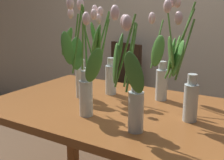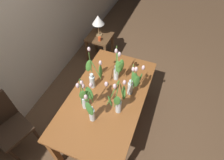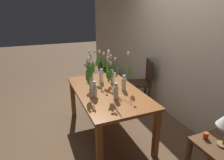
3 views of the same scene
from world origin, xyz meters
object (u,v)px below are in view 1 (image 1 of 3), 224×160
Objects in this scene: dining_table at (131,125)px; tulip_vase_2 at (105,61)px; tulip_vase_1 at (184,78)px; tulip_vase_5 at (163,71)px; tulip_vase_4 at (131,88)px; tulip_vase_0 at (83,75)px; dining_chair at (118,85)px; tulip_vase_3 at (82,67)px.

dining_table is 0.43m from tulip_vase_2.
tulip_vase_5 is at bearing 128.42° from tulip_vase_1.
tulip_vase_0 is at bearing 165.63° from tulip_vase_4.
dining_table is 1.72× the size of dining_chair.
tulip_vase_1 reaches higher than tulip_vase_0.
tulip_vase_2 is at bearing 149.70° from dining_table.
tulip_vase_5 is (0.26, 0.42, -0.03)m from tulip_vase_0.
dining_table is 2.96× the size of tulip_vase_4.
tulip_vase_1 is 0.64m from tulip_vase_3.
dining_chair is (-0.84, 1.34, -0.42)m from tulip_vase_4.
tulip_vase_0 is 0.62× the size of dining_chair.
tulip_vase_0 reaches higher than tulip_vase_3.
dining_table is 0.36m from tulip_vase_5.
dining_table is at bearing -5.14° from tulip_vase_3.
tulip_vase_5 is (0.09, 0.22, 0.27)m from dining_table.
tulip_vase_2 is (-0.26, 0.15, 0.30)m from dining_table.
tulip_vase_3 is (-0.18, 0.23, -0.02)m from tulip_vase_0.
tulip_vase_3 is at bearing 174.69° from tulip_vase_1.
tulip_vase_3 reaches higher than dining_chair.
dining_table is at bearing -56.56° from dining_chair.
tulip_vase_0 is at bearing -130.53° from dining_table.
tulip_vase_5 is at bearing 10.88° from tulip_vase_2.
dining_table is 2.77× the size of tulip_vase_0.
tulip_vase_0 is (-0.17, -0.20, 0.30)m from dining_table.
tulip_vase_2 is at bearing 132.98° from tulip_vase_4.
tulip_vase_4 is at bearing -84.25° from tulip_vase_5.
tulip_vase_1 is at bearing 59.41° from tulip_vase_4.
tulip_vase_0 is 0.48m from tulip_vase_1.
tulip_vase_0 is 1.43m from dining_chair.
tulip_vase_1 is 1.12× the size of tulip_vase_3.
tulip_vase_5 reaches higher than tulip_vase_4.
tulip_vase_5 reaches higher than tulip_vase_3.
tulip_vase_2 is at bearing 53.29° from tulip_vase_3.
dining_chair is at bearing 132.11° from tulip_vase_1.
tulip_vase_0 is 0.98× the size of tulip_vase_1.
dining_chair is at bearing 112.96° from tulip_vase_0.
dining_table is at bearing -30.30° from tulip_vase_2.
tulip_vase_2 is 0.15m from tulip_vase_3.
tulip_vase_3 is at bearing -126.71° from tulip_vase_2.
tulip_vase_1 is 1.09× the size of tulip_vase_2.
tulip_vase_4 is at bearing -63.52° from dining_table.
tulip_vase_4 is (0.31, -0.08, -0.00)m from tulip_vase_0.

